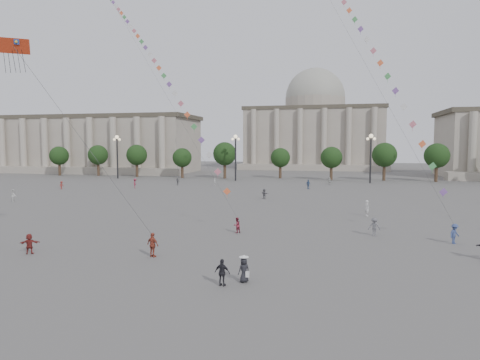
# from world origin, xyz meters

# --- Properties ---
(ground) EXTENTS (360.00, 360.00, 0.00)m
(ground) POSITION_xyz_m (0.00, 0.00, 0.00)
(ground) COLOR #4F4D4A
(ground) RESTS_ON ground
(hall_west) EXTENTS (84.00, 26.22, 17.20)m
(hall_west) POSITION_xyz_m (-75.00, 93.89, 8.43)
(hall_west) COLOR gray
(hall_west) RESTS_ON ground
(hall_central) EXTENTS (48.30, 34.30, 35.50)m
(hall_central) POSITION_xyz_m (0.00, 129.22, 14.23)
(hall_central) COLOR gray
(hall_central) RESTS_ON ground
(tree_row) EXTENTS (137.12, 5.12, 8.00)m
(tree_row) POSITION_xyz_m (0.00, 78.00, 5.39)
(tree_row) COLOR #3B2B1D
(tree_row) RESTS_ON ground
(lamp_post_far_west) EXTENTS (2.00, 0.90, 10.65)m
(lamp_post_far_west) POSITION_xyz_m (-45.00, 70.00, 7.35)
(lamp_post_far_west) COLOR #262628
(lamp_post_far_west) RESTS_ON ground
(lamp_post_mid_west) EXTENTS (2.00, 0.90, 10.65)m
(lamp_post_mid_west) POSITION_xyz_m (-15.00, 70.00, 7.35)
(lamp_post_mid_west) COLOR #262628
(lamp_post_mid_west) RESTS_ON ground
(lamp_post_mid_east) EXTENTS (2.00, 0.90, 10.65)m
(lamp_post_mid_east) POSITION_xyz_m (15.00, 70.00, 7.35)
(lamp_post_mid_east) COLOR #262628
(lamp_post_mid_east) RESTS_ON ground
(person_crowd_0) EXTENTS (1.05, 1.03, 1.78)m
(person_crowd_0) POSITION_xyz_m (2.66, 54.82, 0.89)
(person_crowd_0) COLOR #38527F
(person_crowd_0) RESTS_ON ground
(person_crowd_1) EXTENTS (1.03, 1.11, 1.84)m
(person_crowd_1) POSITION_xyz_m (-38.19, 27.00, 0.92)
(person_crowd_1) COLOR silver
(person_crowd_1) RESTS_ON ground
(person_crowd_2) EXTENTS (0.70, 1.04, 1.50)m
(person_crowd_2) POSITION_xyz_m (-42.51, 44.23, 0.75)
(person_crowd_2) COLOR maroon
(person_crowd_2) RESTS_ON ground
(person_crowd_4) EXTENTS (1.50, 1.02, 1.55)m
(person_crowd_4) POSITION_xyz_m (6.44, 64.72, 0.78)
(person_crowd_4) COLOR #B0AFAC
(person_crowd_4) RESTS_ON ground
(person_crowd_6) EXTENTS (1.17, 0.77, 1.69)m
(person_crowd_6) POSITION_xyz_m (11.22, 14.08, 0.85)
(person_crowd_6) COLOR #5C5C61
(person_crowd_6) RESTS_ON ground
(person_crowd_10) EXTENTS (0.39, 0.59, 1.60)m
(person_crowd_10) POSITION_xyz_m (-16.20, 56.80, 0.80)
(person_crowd_10) COLOR #B5B6B1
(person_crowd_10) RESTS_ON ground
(person_crowd_12) EXTENTS (1.43, 1.27, 1.57)m
(person_crowd_12) POSITION_xyz_m (-3.00, 38.36, 0.79)
(person_crowd_12) COLOR slate
(person_crowd_12) RESTS_ON ground
(person_crowd_13) EXTENTS (0.66, 0.80, 1.87)m
(person_crowd_13) POSITION_xyz_m (11.34, 25.28, 0.94)
(person_crowd_13) COLOR silver
(person_crowd_13) RESTS_ON ground
(person_crowd_16) EXTENTS (0.98, 0.63, 1.56)m
(person_crowd_16) POSITION_xyz_m (-24.22, 56.75, 0.78)
(person_crowd_16) COLOR slate
(person_crowd_16) RESTS_ON ground
(person_crowd_17) EXTENTS (1.10, 1.39, 1.88)m
(person_crowd_17) POSITION_xyz_m (-29.82, 48.85, 0.94)
(person_crowd_17) COLOR maroon
(person_crowd_17) RESTS_ON ground
(tourist_0) EXTENTS (1.16, 0.81, 1.84)m
(tourist_0) POSITION_xyz_m (-5.50, 2.75, 0.92)
(tourist_0) COLOR #983C29
(tourist_0) RESTS_ON ground
(tourist_2) EXTENTS (1.51, 1.03, 1.57)m
(tourist_2) POSITION_xyz_m (-15.10, 1.54, 0.78)
(tourist_2) COLOR maroon
(tourist_2) RESTS_ON ground
(tourist_4) EXTENTS (0.99, 0.51, 1.61)m
(tourist_4) POSITION_xyz_m (1.24, -2.44, 0.81)
(tourist_4) COLOR black
(tourist_4) RESTS_ON ground
(kite_flyer_0) EXTENTS (0.88, 0.91, 1.48)m
(kite_flyer_0) POSITION_xyz_m (-1.37, 12.61, 0.74)
(kite_flyer_0) COLOR maroon
(kite_flyer_0) RESTS_ON ground
(kite_flyer_1) EXTENTS (1.23, 1.23, 1.71)m
(kite_flyer_1) POSITION_xyz_m (17.55, 12.28, 0.85)
(kite_flyer_1) COLOR #37487C
(kite_flyer_1) RESTS_ON ground
(hat_person) EXTENTS (0.87, 0.85, 1.69)m
(hat_person) POSITION_xyz_m (2.34, -1.49, 0.82)
(hat_person) COLOR black
(hat_person) RESTS_ON ground
(dragon_kite) EXTENTS (5.90, 1.83, 17.00)m
(dragon_kite) POSITION_xyz_m (-15.07, 0.83, 14.64)
(dragon_kite) COLOR #A92A12
(dragon_kite) RESTS_ON ground
(kite_train_west) EXTENTS (33.40, 37.36, 62.21)m
(kite_train_west) POSITION_xyz_m (-19.00, 32.65, 20.91)
(kite_train_west) COLOR #3F3F3F
(kite_train_west) RESTS_ON ground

